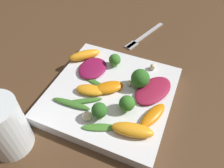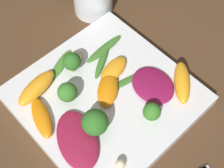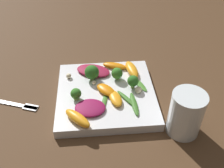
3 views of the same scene
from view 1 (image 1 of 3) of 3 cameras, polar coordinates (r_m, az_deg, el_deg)
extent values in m
plane|color=#4C331E|center=(0.50, -0.27, -3.66)|extent=(2.40, 2.40, 0.00)
cube|color=white|center=(0.49, -0.27, -2.70)|extent=(0.26, 0.26, 0.03)
cylinder|color=white|center=(0.43, -26.57, -10.07)|extent=(0.08, 0.08, 0.11)
cube|color=#B2B2B7|center=(0.69, 8.78, 12.61)|extent=(0.07, 0.17, 0.01)
cube|color=#B2B2B7|center=(0.64, 5.12, 10.17)|extent=(0.03, 0.04, 0.01)
ellipsoid|color=maroon|center=(0.48, 10.71, -1.60)|extent=(0.09, 0.11, 0.01)
ellipsoid|color=maroon|center=(0.52, -5.07, 4.19)|extent=(0.07, 0.08, 0.01)
ellipsoid|color=orange|center=(0.47, -5.72, -1.56)|extent=(0.07, 0.04, 0.02)
ellipsoid|color=orange|center=(0.44, 10.64, -8.06)|extent=(0.05, 0.08, 0.01)
ellipsoid|color=orange|center=(0.41, 5.37, -11.86)|extent=(0.08, 0.04, 0.02)
ellipsoid|color=orange|center=(0.48, -0.63, -0.49)|extent=(0.07, 0.07, 0.02)
ellipsoid|color=orange|center=(0.55, -7.10, 7.52)|extent=(0.08, 0.07, 0.02)
cylinder|color=#7A9E51|center=(0.44, 3.85, -6.20)|extent=(0.01, 0.01, 0.01)
sphere|color=#387A28|center=(0.43, 3.94, -5.04)|extent=(0.03, 0.03, 0.03)
cylinder|color=#7A9E51|center=(0.48, 7.20, -0.05)|extent=(0.01, 0.01, 0.01)
sphere|color=#2D6B23|center=(0.47, 7.40, 1.47)|extent=(0.04, 0.04, 0.04)
cylinder|color=#84AD5B|center=(0.53, 0.71, 5.32)|extent=(0.02, 0.02, 0.01)
sphere|color=#387A28|center=(0.52, 0.73, 6.39)|extent=(0.03, 0.03, 0.03)
cylinder|color=#7A9E51|center=(0.43, -3.23, -8.15)|extent=(0.01, 0.01, 0.02)
sphere|color=#2D6B23|center=(0.42, -3.32, -6.88)|extent=(0.03, 0.03, 0.03)
ellipsoid|color=#3D7528|center=(0.46, -7.66, -4.44)|extent=(0.08, 0.05, 0.01)
ellipsoid|color=#47842D|center=(0.42, -3.12, -11.22)|extent=(0.07, 0.04, 0.00)
ellipsoid|color=#3D7528|center=(0.49, -4.06, 0.23)|extent=(0.08, 0.03, 0.00)
ellipsoid|color=#3D7528|center=(0.46, -10.57, -5.07)|extent=(0.09, 0.02, 0.01)
sphere|color=beige|center=(0.49, 4.52, 0.29)|extent=(0.01, 0.01, 0.01)
sphere|color=beige|center=(0.53, 10.64, 4.44)|extent=(0.01, 0.01, 0.01)
sphere|color=beige|center=(0.43, -6.53, -8.32)|extent=(0.02, 0.02, 0.02)
camera|label=2|loc=(0.49, 44.37, 49.22)|focal=50.00mm
camera|label=3|loc=(0.73, -58.68, 40.60)|focal=42.00mm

